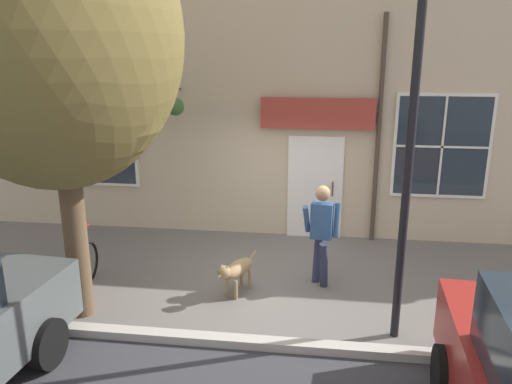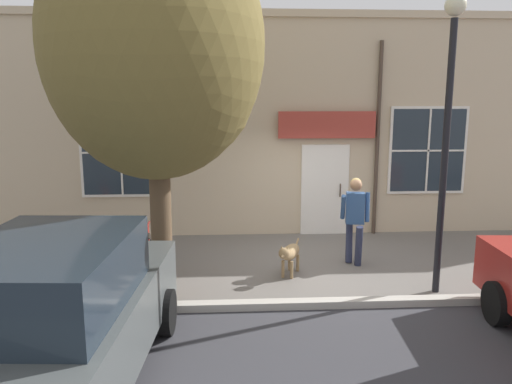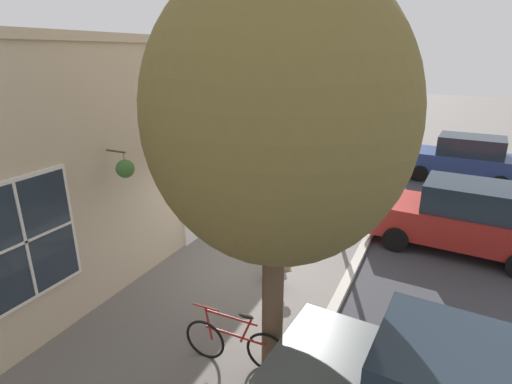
% 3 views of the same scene
% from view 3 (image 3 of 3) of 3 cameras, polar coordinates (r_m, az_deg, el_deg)
% --- Properties ---
extents(ground_plane, '(90.00, 90.00, 0.00)m').
position_cam_3_polar(ground_plane, '(9.45, 0.60, -10.50)').
color(ground_plane, '#66605B').
extents(storefront_facade, '(0.95, 18.00, 5.04)m').
position_cam_3_polar(storefront_facade, '(9.67, -12.09, 5.86)').
color(storefront_facade, '#C6B293').
rests_on(storefront_facade, ground_plane).
extents(pedestrian_walking, '(0.63, 0.60, 1.68)m').
position_cam_3_polar(pedestrian_walking, '(9.63, 2.83, -3.24)').
color(pedestrian_walking, '#282D47').
rests_on(pedestrian_walking, ground_plane).
extents(dog_on_leash, '(1.03, 0.52, 0.64)m').
position_cam_3_polar(dog_on_leash, '(8.62, 2.72, -10.46)').
color(dog_on_leash, '#997A51').
rests_on(dog_on_leash, ground_plane).
extents(street_tree_by_curb, '(3.59, 3.23, 5.88)m').
position_cam_3_polar(street_tree_by_curb, '(5.32, 3.23, 9.18)').
color(street_tree_by_curb, brown).
rests_on(street_tree_by_curb, ground_plane).
extents(leaning_bicycle, '(1.73, 0.23, 1.00)m').
position_cam_3_polar(leaning_bicycle, '(6.72, -2.99, -20.79)').
color(leaning_bicycle, black).
rests_on(leaning_bicycle, ground_plane).
extents(parked_car_mid_block, '(4.41, 2.16, 1.75)m').
position_cam_3_polar(parked_car_mid_block, '(11.06, 27.58, -3.20)').
color(parked_car_mid_block, maroon).
rests_on(parked_car_mid_block, ground_plane).
extents(parked_car_far_end, '(4.41, 2.16, 1.75)m').
position_cam_3_polar(parked_car_far_end, '(17.16, 27.61, 4.25)').
color(parked_car_far_end, navy).
rests_on(parked_car_far_end, ground_plane).
extents(street_lamp, '(0.32, 0.32, 4.66)m').
position_cam_3_polar(street_lamp, '(9.58, 13.50, 8.97)').
color(street_lamp, black).
rests_on(street_lamp, ground_plane).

